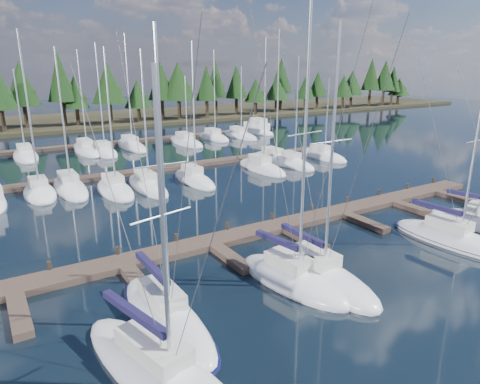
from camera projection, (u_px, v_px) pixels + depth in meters
ground at (206, 190)px, 42.07m from camera, size 260.00×260.00×0.00m
far_shore at (76, 121)px, 90.85m from camera, size 220.00×30.00×0.60m
main_dock at (285, 228)px, 31.72m from camera, size 44.00×6.13×0.90m
back_docks at (140, 154)px, 57.96m from camera, size 50.00×21.80×0.40m
front_sailboat_0 at (162, 374)px, 16.66m from camera, size 5.19×10.86×12.74m
front_sailboat_1 at (166, 317)px, 20.44m from camera, size 2.82×9.38×14.24m
front_sailboat_2 at (293, 279)px, 24.01m from camera, size 4.09×8.11×15.55m
front_sailboat_3 at (318, 275)px, 24.49m from camera, size 3.10×8.90×14.70m
front_sailboat_4 at (453, 240)px, 29.46m from camera, size 3.39×9.33×13.09m
back_sailboat_rows at (149, 159)px, 54.25m from camera, size 45.44×32.41×16.71m
motor_yacht_right at (257, 130)px, 76.88m from camera, size 3.67×9.10×4.45m
tree_line at (64, 88)px, 79.13m from camera, size 185.07×11.62×13.54m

